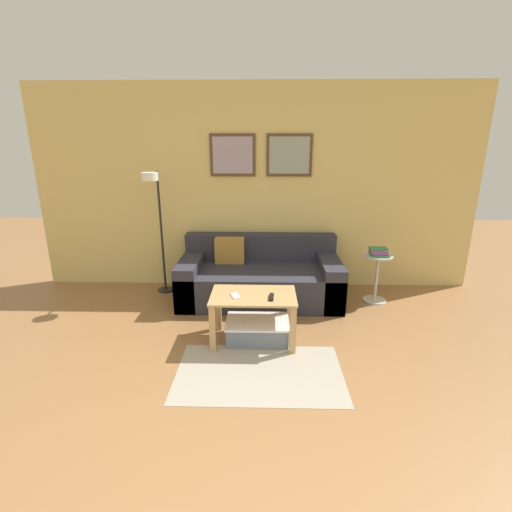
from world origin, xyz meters
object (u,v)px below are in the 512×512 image
floor_lamp (156,210)px  side_table (377,274)px  coffee_table (253,305)px  remote_control (271,297)px  storage_bin (257,330)px  cell_phone (235,296)px  couch (260,278)px  book_stack (379,252)px

floor_lamp → side_table: bearing=-1.8°
coffee_table → remote_control: remote_control is taller
storage_bin → side_table: size_ratio=1.05×
cell_phone → floor_lamp: bearing=114.4°
storage_bin → cell_phone: cell_phone is taller
couch → coffee_table: 1.04m
coffee_table → cell_phone: (-0.17, -0.04, 0.11)m
remote_control → couch: bearing=100.0°
book_stack → cell_phone: (-1.60, -1.00, -0.14)m
couch → floor_lamp: (-1.22, 0.02, 0.83)m
couch → cell_phone: bearing=-101.1°
coffee_table → side_table: (1.44, 0.97, -0.02)m
side_table → book_stack: 0.28m
floor_lamp → side_table: size_ratio=2.64×
book_stack → couch: bearing=176.6°
couch → storage_bin: bearing=-90.2°
couch → book_stack: bearing=-3.4°
couch → floor_lamp: bearing=179.0°
couch → storage_bin: 1.04m
coffee_table → cell_phone: bearing=-166.7°
couch → floor_lamp: 1.48m
coffee_table → floor_lamp: floor_lamp is taller
storage_bin → book_stack: 1.77m
side_table → cell_phone: side_table is taller
cell_phone → coffee_table: bearing=-4.9°
book_stack → cell_phone: size_ratio=1.64×
coffee_table → floor_lamp: 1.74m
storage_bin → floor_lamp: (-1.22, 1.05, 0.99)m
storage_bin → cell_phone: size_ratio=4.34×
floor_lamp → cell_phone: size_ratio=10.93×
floor_lamp → book_stack: (2.62, -0.10, -0.46)m
floor_lamp → cell_phone: bearing=-47.4°
book_stack → cell_phone: bearing=-148.2°
side_table → cell_phone: size_ratio=4.14×
couch → coffee_table: size_ratio=2.37×
coffee_table → storage_bin: size_ratio=1.32×
side_table → coffee_table: bearing=-146.0°
coffee_table → remote_control: (0.17, -0.08, 0.12)m
storage_bin → book_stack: book_stack is taller
coffee_table → floor_lamp: (-1.18, 1.06, 0.72)m
side_table → book_stack: bearing=-115.7°
couch → floor_lamp: size_ratio=1.25×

